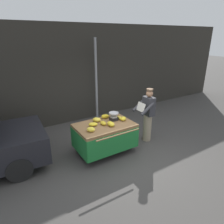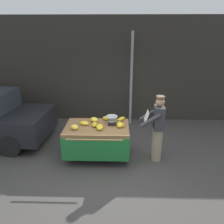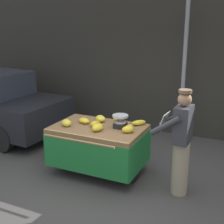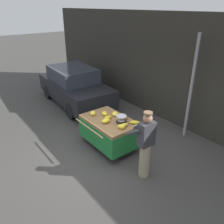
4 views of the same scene
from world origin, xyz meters
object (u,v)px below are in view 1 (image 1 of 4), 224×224
at_px(banana_bunch_5, 111,124).
at_px(banana_bunch_8, 103,123).
at_px(banana_bunch_0, 115,114).
at_px(banana_bunch_7, 93,124).
at_px(street_pole, 96,81).
at_px(banana_bunch_4, 97,120).
at_px(weighing_scale, 114,116).
at_px(banana_cart, 105,132).
at_px(banana_bunch_2, 105,116).
at_px(vendor_person, 148,115).
at_px(banana_bunch_3, 123,119).
at_px(banana_bunch_1, 91,129).
at_px(banana_bunch_6, 120,118).

height_order(banana_bunch_5, banana_bunch_8, banana_bunch_5).
distance_m(banana_bunch_0, banana_bunch_7, 1.00).
distance_m(street_pole, banana_bunch_7, 2.64).
bearing_deg(banana_bunch_7, street_pole, 59.71).
bearing_deg(banana_bunch_8, banana_bunch_4, 98.84).
distance_m(weighing_scale, banana_bunch_7, 0.71).
height_order(banana_cart, banana_bunch_2, banana_bunch_2).
xyz_separation_m(street_pole, banana_bunch_7, (-1.29, -2.21, -0.64)).
height_order(banana_bunch_2, banana_bunch_8, banana_bunch_2).
height_order(banana_bunch_5, vendor_person, vendor_person).
xyz_separation_m(street_pole, banana_cart, (-0.97, -2.28, -0.93)).
xyz_separation_m(banana_bunch_3, banana_bunch_5, (-0.51, -0.13, 0.00)).
xyz_separation_m(banana_bunch_1, banana_bunch_7, (0.20, 0.28, -0.01)).
relative_size(weighing_scale, banana_bunch_5, 1.06).
bearing_deg(banana_bunch_8, street_pole, 66.05).
height_order(banana_bunch_3, banana_bunch_8, banana_bunch_3).
height_order(banana_bunch_6, banana_bunch_7, banana_bunch_7).
distance_m(banana_bunch_5, banana_bunch_7, 0.49).
relative_size(banana_bunch_6, banana_bunch_7, 0.94).
relative_size(banana_bunch_0, banana_bunch_8, 1.25).
relative_size(banana_bunch_4, banana_bunch_7, 0.96).
height_order(street_pole, banana_bunch_2, street_pole).
relative_size(banana_bunch_4, vendor_person, 0.14).
bearing_deg(banana_bunch_4, street_pole, 61.93).
relative_size(banana_cart, banana_bunch_8, 7.25).
bearing_deg(banana_bunch_0, banana_bunch_3, -93.07).
bearing_deg(banana_bunch_0, banana_bunch_4, -171.09).
height_order(street_pole, banana_bunch_8, street_pole).
xyz_separation_m(banana_cart, banana_bunch_7, (-0.32, 0.07, 0.29)).
bearing_deg(weighing_scale, banana_bunch_8, -162.89).
bearing_deg(weighing_scale, banana_bunch_5, -133.55).
bearing_deg(street_pole, banana_bunch_3, -99.06).
height_order(banana_bunch_1, banana_bunch_7, banana_bunch_1).
distance_m(weighing_scale, banana_bunch_3, 0.29).
height_order(banana_bunch_1, banana_bunch_3, banana_bunch_1).
height_order(weighing_scale, banana_bunch_1, weighing_scale).
relative_size(weighing_scale, banana_bunch_4, 1.18).
bearing_deg(banana_bunch_7, banana_bunch_2, 28.08).
bearing_deg(banana_bunch_4, banana_bunch_1, -131.28).
bearing_deg(vendor_person, banana_cart, 176.35).
xyz_separation_m(banana_bunch_2, banana_bunch_7, (-0.56, -0.30, -0.01)).
xyz_separation_m(banana_bunch_4, banana_bunch_5, (0.19, -0.47, 0.00)).
height_order(weighing_scale, vendor_person, vendor_person).
xyz_separation_m(banana_bunch_4, banana_bunch_7, (-0.23, -0.21, -0.01)).
relative_size(banana_bunch_0, banana_bunch_2, 1.18).
relative_size(street_pole, weighing_scale, 11.23).
bearing_deg(banana_bunch_8, banana_bunch_3, -3.80).
relative_size(banana_bunch_1, banana_bunch_6, 0.91).
relative_size(weighing_scale, banana_bunch_2, 1.17).
relative_size(banana_bunch_2, banana_bunch_6, 1.02).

